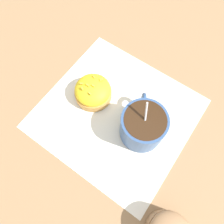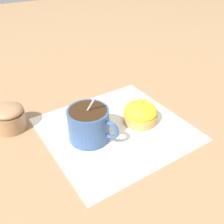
% 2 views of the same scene
% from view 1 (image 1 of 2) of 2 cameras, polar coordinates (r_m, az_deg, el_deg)
% --- Properties ---
extents(ground_plane, '(3.00, 3.00, 0.00)m').
position_cam_1_polar(ground_plane, '(0.49, 1.10, -0.42)').
color(ground_plane, '#93704C').
extents(paper_napkin, '(0.35, 0.33, 0.00)m').
position_cam_1_polar(paper_napkin, '(0.49, 1.10, -0.35)').
color(paper_napkin, white).
rests_on(paper_napkin, ground_plane).
extents(coffee_cup, '(0.09, 0.11, 0.11)m').
position_cam_1_polar(coffee_cup, '(0.44, 8.01, -3.55)').
color(coffee_cup, '#335184').
rests_on(coffee_cup, paper_napkin).
extents(frosted_pastry, '(0.08, 0.08, 0.05)m').
position_cam_1_polar(frosted_pastry, '(0.49, -5.21, 5.22)').
color(frosted_pastry, '#D19347').
rests_on(frosted_pastry, paper_napkin).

